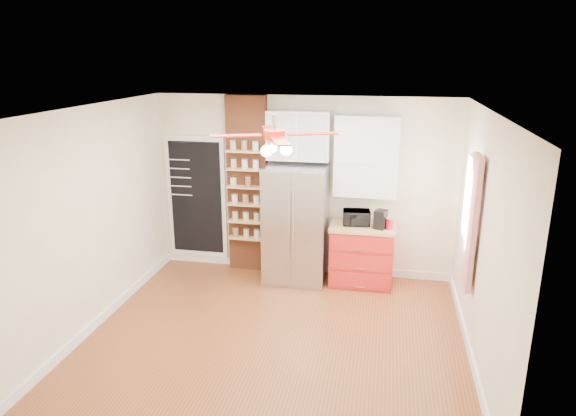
% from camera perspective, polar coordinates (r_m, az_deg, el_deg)
% --- Properties ---
extents(floor, '(4.50, 4.50, 0.00)m').
position_cam_1_polar(floor, '(6.41, -1.33, -13.86)').
color(floor, brown).
rests_on(floor, ground).
extents(ceiling, '(4.50, 4.50, 0.00)m').
position_cam_1_polar(ceiling, '(5.55, -1.52, 10.90)').
color(ceiling, white).
rests_on(ceiling, wall_back).
extents(wall_back, '(4.50, 0.02, 2.70)m').
position_cam_1_polar(wall_back, '(7.73, 1.76, 2.39)').
color(wall_back, '#F7EFC7').
rests_on(wall_back, floor).
extents(wall_front, '(4.50, 0.02, 2.70)m').
position_cam_1_polar(wall_front, '(4.07, -7.56, -11.47)').
color(wall_front, '#F7EFC7').
rests_on(wall_front, floor).
extents(wall_left, '(0.02, 4.00, 2.70)m').
position_cam_1_polar(wall_left, '(6.68, -20.64, -1.03)').
color(wall_left, '#F7EFC7').
rests_on(wall_left, floor).
extents(wall_right, '(0.02, 4.00, 2.70)m').
position_cam_1_polar(wall_right, '(5.82, 20.83, -3.62)').
color(wall_right, '#F7EFC7').
rests_on(wall_right, floor).
extents(chalkboard, '(0.95, 0.05, 1.95)m').
position_cam_1_polar(chalkboard, '(8.19, -10.12, 1.16)').
color(chalkboard, white).
rests_on(chalkboard, wall_back).
extents(brick_pillar, '(0.60, 0.16, 2.70)m').
position_cam_1_polar(brick_pillar, '(7.83, -4.50, 2.53)').
color(brick_pillar, brown).
rests_on(brick_pillar, floor).
extents(fridge, '(0.90, 0.70, 1.75)m').
position_cam_1_polar(fridge, '(7.52, 0.89, -1.79)').
color(fridge, '#BABABF').
rests_on(fridge, floor).
extents(upper_glass_cabinet, '(0.90, 0.35, 0.70)m').
position_cam_1_polar(upper_glass_cabinet, '(7.41, 1.21, 8.08)').
color(upper_glass_cabinet, white).
rests_on(upper_glass_cabinet, wall_back).
extents(red_cabinet, '(0.94, 0.64, 0.90)m').
position_cam_1_polar(red_cabinet, '(7.61, 8.18, -5.12)').
color(red_cabinet, red).
rests_on(red_cabinet, floor).
extents(upper_shelf_unit, '(0.90, 0.30, 1.15)m').
position_cam_1_polar(upper_shelf_unit, '(7.38, 8.71, 5.69)').
color(upper_shelf_unit, white).
rests_on(upper_shelf_unit, wall_back).
extents(window, '(0.04, 0.75, 1.05)m').
position_cam_1_polar(window, '(6.60, 19.62, 0.69)').
color(window, white).
rests_on(window, wall_right).
extents(curtain, '(0.06, 0.40, 1.55)m').
position_cam_1_polar(curtain, '(6.10, 19.77, -1.58)').
color(curtain, red).
rests_on(curtain, wall_right).
extents(ceiling_fan, '(1.40, 1.40, 0.44)m').
position_cam_1_polar(ceiling_fan, '(5.58, -1.50, 8.08)').
color(ceiling_fan, silver).
rests_on(ceiling_fan, ceiling).
extents(toaster_oven, '(0.41, 0.30, 0.21)m').
position_cam_1_polar(toaster_oven, '(7.45, 7.61, -1.06)').
color(toaster_oven, black).
rests_on(toaster_oven, red_cabinet).
extents(coffee_maker, '(0.20, 0.23, 0.26)m').
position_cam_1_polar(coffee_maker, '(7.34, 10.25, -1.25)').
color(coffee_maker, black).
rests_on(coffee_maker, red_cabinet).
extents(canister_left, '(0.13, 0.13, 0.15)m').
position_cam_1_polar(canister_left, '(7.34, 11.19, -1.76)').
color(canister_left, '#B80A21').
rests_on(canister_left, red_cabinet).
extents(canister_right, '(0.11, 0.11, 0.15)m').
position_cam_1_polar(canister_right, '(7.41, 10.81, -1.57)').
color(canister_right, '#AF090F').
rests_on(canister_right, red_cabinet).
extents(pantry_jar_oats, '(0.13, 0.13, 0.12)m').
position_cam_1_polar(pantry_jar_oats, '(7.75, -6.09, 2.96)').
color(pantry_jar_oats, beige).
rests_on(pantry_jar_oats, brick_pillar).
extents(pantry_jar_beans, '(0.09, 0.09, 0.14)m').
position_cam_1_polar(pantry_jar_beans, '(7.63, -4.45, 2.89)').
color(pantry_jar_beans, brown).
rests_on(pantry_jar_beans, brick_pillar).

